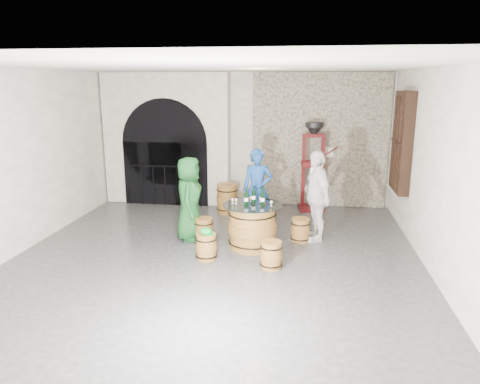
# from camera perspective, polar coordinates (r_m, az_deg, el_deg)

# --- Properties ---
(ground) EXTENTS (8.00, 8.00, 0.00)m
(ground) POSITION_cam_1_polar(r_m,az_deg,el_deg) (7.80, -3.32, -8.79)
(ground) COLOR #2E2E31
(ground) RESTS_ON ground
(wall_back) EXTENTS (8.00, 0.00, 8.00)m
(wall_back) POSITION_cam_1_polar(r_m,az_deg,el_deg) (11.24, 0.65, 6.66)
(wall_back) COLOR silver
(wall_back) RESTS_ON ground
(wall_front) EXTENTS (8.00, 0.00, 8.00)m
(wall_front) POSITION_cam_1_polar(r_m,az_deg,el_deg) (3.66, -16.37, -9.05)
(wall_front) COLOR silver
(wall_front) RESTS_ON ground
(wall_left) EXTENTS (0.00, 8.00, 8.00)m
(wall_left) POSITION_cam_1_polar(r_m,az_deg,el_deg) (8.74, -26.62, 3.16)
(wall_left) COLOR silver
(wall_left) RESTS_ON ground
(wall_right) EXTENTS (0.00, 8.00, 8.00)m
(wall_right) POSITION_cam_1_polar(r_m,az_deg,el_deg) (7.47, 23.85, 1.88)
(wall_right) COLOR silver
(wall_right) RESTS_ON ground
(ceiling) EXTENTS (8.00, 8.00, 0.00)m
(ceiling) POSITION_cam_1_polar(r_m,az_deg,el_deg) (7.21, -3.68, 15.43)
(ceiling) COLOR beige
(ceiling) RESTS_ON wall_back
(stone_facing_panel) EXTENTS (3.20, 0.12, 3.18)m
(stone_facing_panel) POSITION_cam_1_polar(r_m,az_deg,el_deg) (11.08, 9.93, 6.36)
(stone_facing_panel) COLOR #A09580
(stone_facing_panel) RESTS_ON ground
(arched_opening) EXTENTS (3.10, 0.60, 3.19)m
(arched_opening) POSITION_cam_1_polar(r_m,az_deg,el_deg) (11.39, -9.11, 6.49)
(arched_opening) COLOR silver
(arched_opening) RESTS_ON ground
(shuttered_window) EXTENTS (0.23, 1.10, 2.00)m
(shuttered_window) POSITION_cam_1_polar(r_m,az_deg,el_deg) (9.72, 19.60, 5.95)
(shuttered_window) COLOR black
(shuttered_window) RESTS_ON wall_right
(barrel_table) EXTENTS (1.07, 1.07, 0.82)m
(barrel_table) POSITION_cam_1_polar(r_m,az_deg,el_deg) (8.31, 1.56, -4.33)
(barrel_table) COLOR olive
(barrel_table) RESTS_ON ground
(barrel_stool_left) EXTENTS (0.37, 0.37, 0.46)m
(barrel_stool_left) POSITION_cam_1_polar(r_m,az_deg,el_deg) (8.72, -4.55, -4.74)
(barrel_stool_left) COLOR olive
(barrel_stool_left) RESTS_ON ground
(barrel_stool_far) EXTENTS (0.37, 0.37, 0.46)m
(barrel_stool_far) POSITION_cam_1_polar(r_m,az_deg,el_deg) (9.29, 2.09, -3.54)
(barrel_stool_far) COLOR olive
(barrel_stool_far) RESTS_ON ground
(barrel_stool_right) EXTENTS (0.37, 0.37, 0.46)m
(barrel_stool_right) POSITION_cam_1_polar(r_m,az_deg,el_deg) (8.75, 7.58, -4.76)
(barrel_stool_right) COLOR olive
(barrel_stool_right) RESTS_ON ground
(barrel_stool_near_right) EXTENTS (0.37, 0.37, 0.46)m
(barrel_stool_near_right) POSITION_cam_1_polar(r_m,az_deg,el_deg) (7.50, 3.94, -7.87)
(barrel_stool_near_right) COLOR olive
(barrel_stool_near_right) RESTS_ON ground
(barrel_stool_near_left) EXTENTS (0.37, 0.37, 0.46)m
(barrel_stool_near_left) POSITION_cam_1_polar(r_m,az_deg,el_deg) (7.86, -4.26, -6.85)
(barrel_stool_near_left) COLOR olive
(barrel_stool_near_left) RESTS_ON ground
(green_cap) EXTENTS (0.26, 0.21, 0.12)m
(green_cap) POSITION_cam_1_polar(r_m,az_deg,el_deg) (7.76, -4.28, -4.94)
(green_cap) COLOR #0D8F2C
(green_cap) RESTS_ON barrel_stool_near_left
(person_green) EXTENTS (0.61, 0.85, 1.61)m
(person_green) POSITION_cam_1_polar(r_m,az_deg,el_deg) (8.68, -6.39, -0.87)
(person_green) COLOR #13471D
(person_green) RESTS_ON ground
(person_blue) EXTENTS (0.62, 0.42, 1.67)m
(person_blue) POSITION_cam_1_polar(r_m,az_deg,el_deg) (9.27, 2.20, 0.33)
(person_blue) COLOR navy
(person_blue) RESTS_ON ground
(person_white) EXTENTS (0.77, 1.10, 1.74)m
(person_white) POSITION_cam_1_polar(r_m,az_deg,el_deg) (8.71, 9.54, -0.50)
(person_white) COLOR white
(person_white) RESTS_ON ground
(wine_bottle_left) EXTENTS (0.08, 0.08, 0.32)m
(wine_bottle_left) POSITION_cam_1_polar(r_m,az_deg,el_deg) (8.13, 0.79, -0.72)
(wine_bottle_left) COLOR black
(wine_bottle_left) RESTS_ON barrel_table
(wine_bottle_center) EXTENTS (0.08, 0.08, 0.32)m
(wine_bottle_center) POSITION_cam_1_polar(r_m,az_deg,el_deg) (8.13, 2.82, -0.75)
(wine_bottle_center) COLOR black
(wine_bottle_center) RESTS_ON barrel_table
(wine_bottle_right) EXTENTS (0.08, 0.08, 0.32)m
(wine_bottle_right) POSITION_cam_1_polar(r_m,az_deg,el_deg) (8.27, 1.70, -0.48)
(wine_bottle_right) COLOR black
(wine_bottle_right) RESTS_ON barrel_table
(tasting_glass_a) EXTENTS (0.05, 0.05, 0.10)m
(tasting_glass_a) POSITION_cam_1_polar(r_m,az_deg,el_deg) (8.21, -0.50, -1.16)
(tasting_glass_a) COLOR #C38226
(tasting_glass_a) RESTS_ON barrel_table
(tasting_glass_b) EXTENTS (0.05, 0.05, 0.10)m
(tasting_glass_b) POSITION_cam_1_polar(r_m,az_deg,el_deg) (8.28, 3.00, -1.07)
(tasting_glass_b) COLOR #C38226
(tasting_glass_b) RESTS_ON barrel_table
(tasting_glass_c) EXTENTS (0.05, 0.05, 0.10)m
(tasting_glass_c) POSITION_cam_1_polar(r_m,az_deg,el_deg) (8.37, 1.32, -0.88)
(tasting_glass_c) COLOR #C38226
(tasting_glass_c) RESTS_ON barrel_table
(tasting_glass_d) EXTENTS (0.05, 0.05, 0.10)m
(tasting_glass_d) POSITION_cam_1_polar(r_m,az_deg,el_deg) (8.34, 2.58, -0.94)
(tasting_glass_d) COLOR #C38226
(tasting_glass_d) RESTS_ON barrel_table
(tasting_glass_e) EXTENTS (0.05, 0.05, 0.10)m
(tasting_glass_e) POSITION_cam_1_polar(r_m,az_deg,el_deg) (8.08, 3.94, -1.44)
(tasting_glass_e) COLOR #C38226
(tasting_glass_e) RESTS_ON barrel_table
(tasting_glass_f) EXTENTS (0.05, 0.05, 0.10)m
(tasting_glass_f) POSITION_cam_1_polar(r_m,az_deg,el_deg) (8.24, -0.93, -1.12)
(tasting_glass_f) COLOR #C38226
(tasting_glass_f) RESTS_ON barrel_table
(side_barrel) EXTENTS (0.51, 0.51, 0.67)m
(side_barrel) POSITION_cam_1_polar(r_m,az_deg,el_deg) (10.53, -1.62, -0.84)
(side_barrel) COLOR olive
(side_barrel) RESTS_ON ground
(corking_press) EXTENTS (0.88, 0.54, 2.07)m
(corking_press) POSITION_cam_1_polar(r_m,az_deg,el_deg) (10.69, 9.16, 3.99)
(corking_press) COLOR #530D11
(corking_press) RESTS_ON ground
(control_box) EXTENTS (0.18, 0.10, 0.22)m
(control_box) POSITION_cam_1_polar(r_m,az_deg,el_deg) (11.05, 11.18, 4.97)
(control_box) COLOR silver
(control_box) RESTS_ON wall_back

